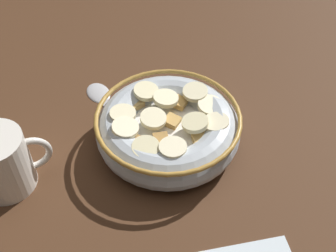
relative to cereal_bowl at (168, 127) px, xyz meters
The scene contains 4 objects.
ground_plane 3.75cm from the cereal_bowl, 76.29° to the left, with size 131.32×131.32×2.00cm, color #472B19.
cereal_bowl is the anchor object (origin of this frame).
spoon 12.48cm from the cereal_bowl, 118.37° to the left, with size 4.34×16.89×0.80cm.
coffee_mug 20.61cm from the cereal_bowl, behind, with size 9.57×6.98×7.83cm.
Camera 1 is at (-14.17, -35.35, 43.10)cm, focal length 45.74 mm.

